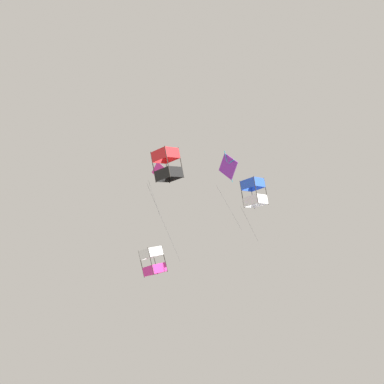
{
  "coord_description": "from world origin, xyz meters",
  "views": [
    {
      "loc": [
        -34.45,
        -2.69,
        11.24
      ],
      "look_at": [
        0.57,
        -0.77,
        25.24
      ],
      "focal_mm": 44.13,
      "sensor_mm": 36.0,
      "label": 1
    }
  ],
  "objects_px": {
    "kite_box_near_right": "(254,193)",
    "kite_diamond_near_left": "(228,167)",
    "kite_box_mid_left": "(167,165)",
    "kite_box_upper_right": "(153,261)",
    "kite_diamond_highest": "(158,170)"
  },
  "relations": [
    {
      "from": "kite_diamond_near_left",
      "to": "kite_diamond_highest",
      "type": "height_order",
      "value": "kite_diamond_highest"
    },
    {
      "from": "kite_diamond_near_left",
      "to": "kite_box_near_right",
      "type": "bearing_deg",
      "value": 79.09
    },
    {
      "from": "kite_box_upper_right",
      "to": "kite_box_mid_left",
      "type": "height_order",
      "value": "kite_box_mid_left"
    },
    {
      "from": "kite_box_upper_right",
      "to": "kite_diamond_near_left",
      "type": "xyz_separation_m",
      "value": [
        -4.74,
        -6.38,
        6.35
      ]
    },
    {
      "from": "kite_box_near_right",
      "to": "kite_diamond_near_left",
      "type": "xyz_separation_m",
      "value": [
        -2.51,
        2.13,
        1.26
      ]
    },
    {
      "from": "kite_box_mid_left",
      "to": "kite_diamond_near_left",
      "type": "bearing_deg",
      "value": 73.72
    },
    {
      "from": "kite_box_near_right",
      "to": "kite_diamond_highest",
      "type": "relative_size",
      "value": 1.07
    },
    {
      "from": "kite_box_near_right",
      "to": "kite_box_mid_left",
      "type": "bearing_deg",
      "value": -98.27
    },
    {
      "from": "kite_diamond_highest",
      "to": "kite_box_mid_left",
      "type": "bearing_deg",
      "value": -41.08
    },
    {
      "from": "kite_box_near_right",
      "to": "kite_box_upper_right",
      "type": "distance_m",
      "value": 10.16
    },
    {
      "from": "kite_diamond_near_left",
      "to": "kite_diamond_highest",
      "type": "relative_size",
      "value": 1.26
    },
    {
      "from": "kite_diamond_near_left",
      "to": "kite_box_mid_left",
      "type": "distance_m",
      "value": 5.56
    },
    {
      "from": "kite_diamond_near_left",
      "to": "kite_box_mid_left",
      "type": "relative_size",
      "value": 0.74
    },
    {
      "from": "kite_box_upper_right",
      "to": "kite_diamond_near_left",
      "type": "relative_size",
      "value": 0.45
    },
    {
      "from": "kite_box_near_right",
      "to": "kite_box_mid_left",
      "type": "xyz_separation_m",
      "value": [
        -5.61,
        6.59,
        0.07
      ]
    }
  ]
}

